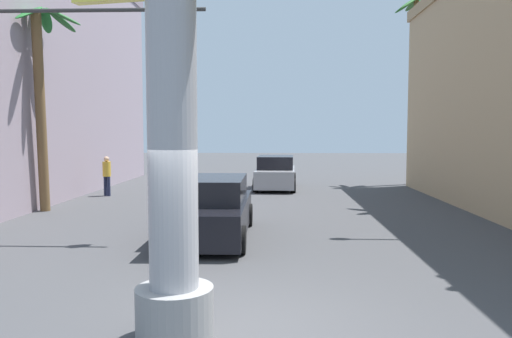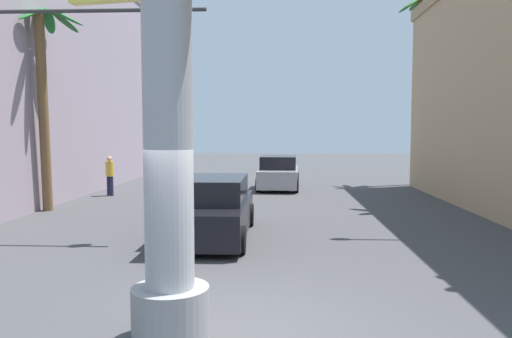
# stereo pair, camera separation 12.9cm
# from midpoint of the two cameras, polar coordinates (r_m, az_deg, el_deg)

# --- Properties ---
(ground_plane) EXTENTS (92.26, 92.26, 0.00)m
(ground_plane) POSITION_cam_midpoint_polar(r_m,az_deg,el_deg) (16.84, 1.11, -4.99)
(ground_plane) COLOR #424244
(street_lamp) EXTENTS (2.40, 0.28, 7.83)m
(street_lamp) POSITION_cam_midpoint_polar(r_m,az_deg,el_deg) (15.42, 27.32, 11.10)
(street_lamp) COLOR #59595E
(street_lamp) RESTS_ON ground
(traffic_light_mast) EXTENTS (5.88, 0.32, 5.84)m
(traffic_light_mast) POSITION_cam_midpoint_polar(r_m,az_deg,el_deg) (13.85, -22.07, 10.04)
(traffic_light_mast) COLOR #333333
(traffic_light_mast) RESTS_ON ground
(car_lead) EXTENTS (2.06, 4.77, 1.56)m
(car_lead) POSITION_cam_midpoint_polar(r_m,az_deg,el_deg) (12.84, -5.01, -4.60)
(car_lead) COLOR black
(car_lead) RESTS_ON ground
(car_far) EXTENTS (2.05, 4.39, 1.56)m
(car_far) POSITION_cam_midpoint_polar(r_m,az_deg,el_deg) (23.73, 2.76, -0.49)
(car_far) COLOR black
(car_far) RESTS_ON ground
(palm_tree_far_right) EXTENTS (2.54, 2.57, 9.49)m
(palm_tree_far_right) POSITION_cam_midpoint_polar(r_m,az_deg,el_deg) (27.09, 18.54, 11.24)
(palm_tree_far_right) COLOR brown
(palm_tree_far_right) RESTS_ON ground
(palm_tree_mid_right) EXTENTS (2.65, 2.66, 9.28)m
(palm_tree_mid_right) POSITION_cam_midpoint_polar(r_m,az_deg,el_deg) (20.17, 23.70, 11.77)
(palm_tree_mid_right) COLOR brown
(palm_tree_mid_right) RESTS_ON ground
(palm_tree_mid_left) EXTENTS (2.40, 2.39, 6.86)m
(palm_tree_mid_left) POSITION_cam_midpoint_polar(r_m,az_deg,el_deg) (18.35, -22.83, 9.31)
(palm_tree_mid_left) COLOR brown
(palm_tree_mid_left) RESTS_ON ground
(pedestrian_far_left) EXTENTS (0.46, 0.46, 1.67)m
(pedestrian_far_left) POSITION_cam_midpoint_polar(r_m,az_deg,el_deg) (21.95, -16.20, -0.42)
(pedestrian_far_left) COLOR #1E233F
(pedestrian_far_left) RESTS_ON ground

